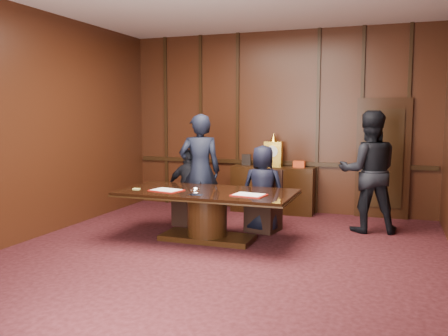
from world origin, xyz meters
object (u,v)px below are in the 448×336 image
sideboard (273,188)px  conference_table (207,207)px  witness_left (200,171)px  signatory_left (189,188)px  signatory_right (263,189)px  witness_right (369,172)px

sideboard → conference_table: 2.39m
sideboard → conference_table: sideboard is taller
conference_table → witness_left: size_ratio=1.37×
signatory_left → signatory_right: bearing=171.5°
witness_left → witness_right: witness_right is taller
sideboard → witness_left: size_ratio=0.84×
sideboard → witness_right: (1.81, -0.95, 0.50)m
signatory_left → sideboard: bearing=-133.6°
witness_left → conference_table: bearing=96.2°
signatory_right → witness_right: 1.73m
witness_right → sideboard: bearing=-39.7°
sideboard → signatory_left: bearing=-125.1°
signatory_right → sideboard: bearing=-83.9°
conference_table → signatory_right: size_ratio=1.86×
conference_table → witness_left: bearing=119.5°
signatory_right → witness_left: bearing=-0.9°
conference_table → witness_right: witness_right is taller
sideboard → witness_right: size_ratio=0.81×
witness_left → sideboard: bearing=-142.7°
signatory_right → witness_right: size_ratio=0.72×
sideboard → witness_left: (-0.88, -1.57, 0.47)m
conference_table → witness_right: 2.69m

